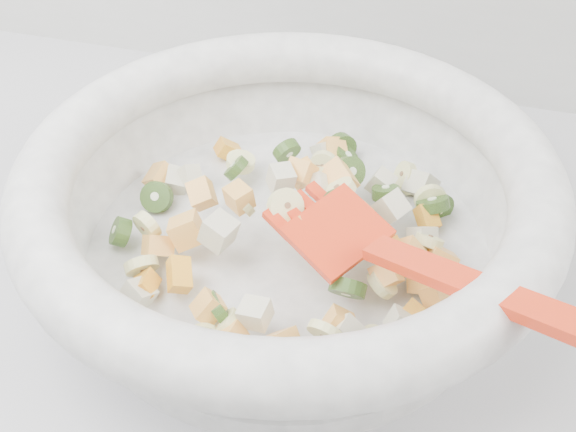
# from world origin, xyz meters

# --- Properties ---
(mixing_bowl) EXTENTS (0.46, 0.41, 0.14)m
(mixing_bowl) POSITION_xyz_m (0.06, 1.43, 0.96)
(mixing_bowl) COLOR white
(mixing_bowl) RESTS_ON counter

